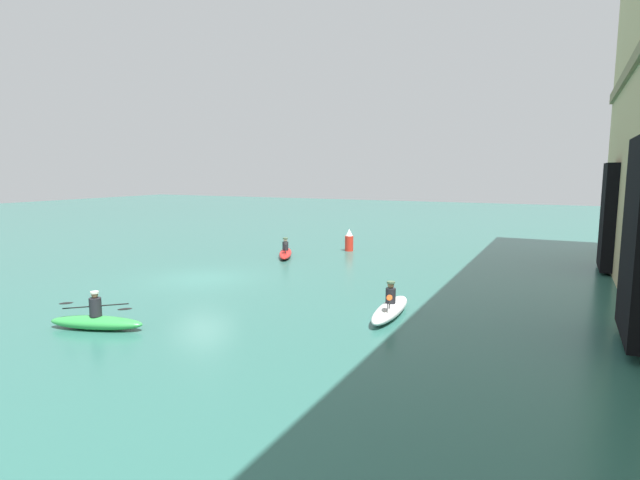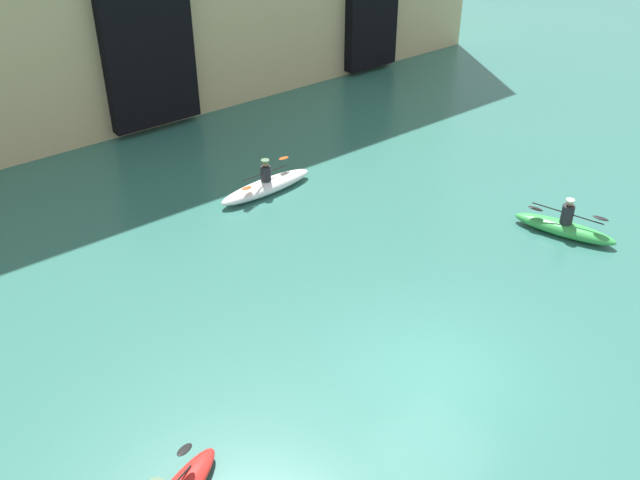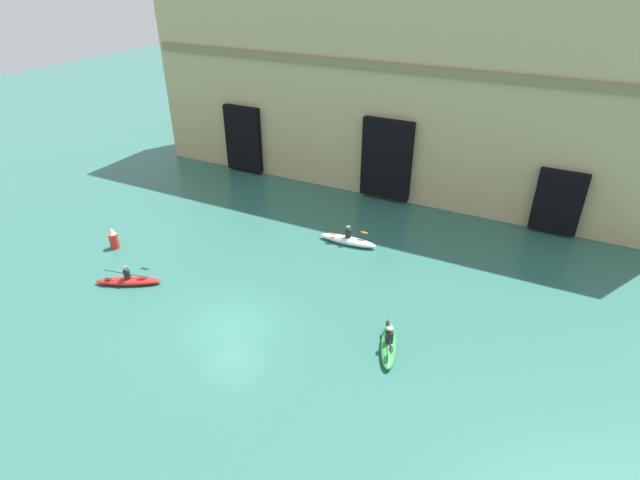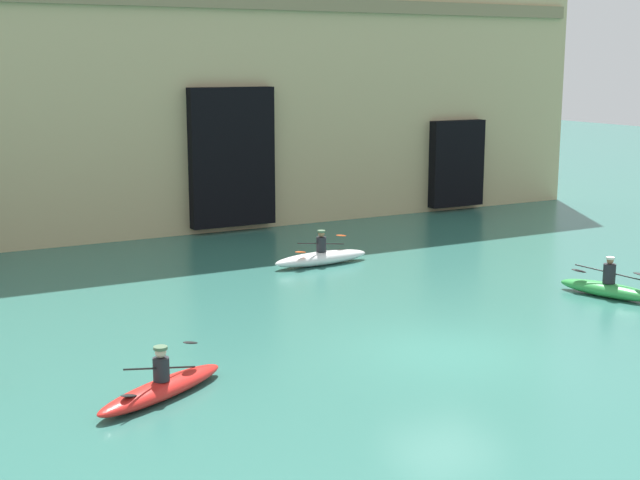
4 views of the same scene
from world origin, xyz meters
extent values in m
plane|color=#2D665B|center=(0.00, 0.00, 0.00)|extent=(120.00, 120.00, 0.00)
cube|color=black|center=(1.45, 15.83, 2.89)|extent=(3.37, 0.70, 5.28)
cube|color=black|center=(12.07, 15.83, 2.08)|extent=(2.64, 0.70, 3.75)
ellipsoid|color=white|center=(1.72, 9.09, 0.22)|extent=(3.42, 0.89, 0.44)
cylinder|color=#232328|center=(1.72, 9.09, 0.68)|extent=(0.32, 0.32, 0.48)
sphere|color=#9E704C|center=(1.72, 9.09, 1.02)|extent=(0.21, 0.21, 0.21)
cylinder|color=#4C6B4C|center=(1.72, 9.09, 1.11)|extent=(0.26, 0.26, 0.06)
cylinder|color=black|center=(1.72, 9.09, 0.70)|extent=(2.01, 0.61, 0.36)
ellipsoid|color=#D84C19|center=(0.84, 8.84, 0.56)|extent=(0.47, 0.29, 0.12)
ellipsoid|color=#D84C19|center=(2.60, 9.35, 0.84)|extent=(0.47, 0.29, 0.12)
ellipsoid|color=green|center=(6.87, 1.75, 0.20)|extent=(1.52, 2.95, 0.40)
cylinder|color=#232328|center=(6.87, 1.75, 0.68)|extent=(0.34, 0.34, 0.54)
sphere|color=#9E704C|center=(6.87, 1.75, 1.04)|extent=(0.19, 0.19, 0.19)
cylinder|color=silver|center=(6.87, 1.75, 1.12)|extent=(0.23, 0.23, 0.06)
cylinder|color=black|center=(6.87, 1.75, 0.70)|extent=(0.84, 1.84, 0.21)
ellipsoid|color=black|center=(6.52, 2.55, 0.63)|extent=(0.34, 0.48, 0.09)
ellipsoid|color=black|center=(7.22, 0.95, 0.78)|extent=(0.34, 0.48, 0.09)
ellipsoid|color=black|center=(-5.77, 0.84, 0.87)|extent=(0.47, 0.38, 0.17)
camera|label=1|loc=(16.69, 13.98, 4.63)|focal=28.00mm
camera|label=2|loc=(-9.31, -7.39, 10.65)|focal=40.00mm
camera|label=3|loc=(11.51, -13.90, 14.55)|focal=28.00mm
camera|label=4|loc=(-11.68, -15.62, 6.48)|focal=50.00mm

